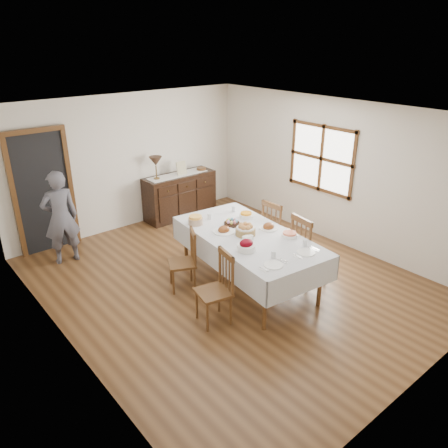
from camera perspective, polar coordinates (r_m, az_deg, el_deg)
ground at (r=6.94m, az=0.53°, el=-7.47°), size 6.00×6.00×0.00m
room_shell at (r=6.48m, az=-2.82°, el=6.16°), size 5.02×6.02×2.65m
dining_table at (r=6.52m, az=3.16°, el=-2.17°), size 1.51×2.58×0.85m
chair_left_near at (r=5.81m, az=-0.93°, el=-8.30°), size 0.50×0.50×1.01m
chair_left_far at (r=6.58m, az=-5.09°, el=-4.66°), size 0.52×0.52×0.94m
chair_right_near at (r=6.78m, az=10.80°, el=-3.24°), size 0.53×0.53×1.12m
chair_right_far at (r=7.45m, az=6.83°, el=-0.75°), size 0.47×0.47×1.06m
sideboard at (r=9.25m, az=-5.77°, el=3.72°), size 1.54×0.56×0.92m
person at (r=7.67m, az=-20.63°, el=1.17°), size 0.57×0.40×1.71m
bread_basket at (r=6.45m, az=2.82°, el=-0.79°), size 0.30×0.30×0.18m
egg_basket at (r=6.79m, az=1.01°, el=0.14°), size 0.25×0.25×0.10m
ham_platter_a at (r=6.56m, az=-0.02°, el=-0.80°), size 0.34×0.34×0.11m
ham_platter_b at (r=6.70m, az=5.85°, el=-0.37°), size 0.28×0.28×0.11m
beet_bowl at (r=5.99m, az=2.92°, el=-2.87°), size 0.26×0.26×0.16m
carrot_bowl at (r=7.07m, az=2.90°, el=1.15°), size 0.22×0.22×0.09m
pineapple_bowl at (r=6.83m, az=-3.74°, el=0.50°), size 0.23×0.23×0.14m
casserole_dish at (r=6.47m, az=8.56°, el=-1.39°), size 0.23×0.23×0.07m
butter_dish at (r=6.30m, az=3.12°, el=-1.83°), size 0.15×0.10×0.07m
setting_left at (r=5.72m, az=6.44°, el=-4.89°), size 0.43×0.31×0.10m
setting_right at (r=6.10m, az=10.57°, el=-3.26°), size 0.43×0.31×0.10m
glass_far_a at (r=7.01m, az=-1.91°, el=1.02°), size 0.07×0.07×0.09m
glass_far_b at (r=7.31m, az=1.29°, el=2.01°), size 0.07×0.07×0.10m
runner at (r=9.08m, az=-6.09°, el=6.42°), size 1.30×0.35×0.01m
table_lamp at (r=8.76m, az=-8.92°, el=8.02°), size 0.26×0.26×0.46m
picture_frame at (r=9.04m, az=-5.58°, el=7.27°), size 0.22×0.08×0.28m
deco_bowl at (r=9.37m, az=-2.99°, el=7.22°), size 0.20×0.20×0.06m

